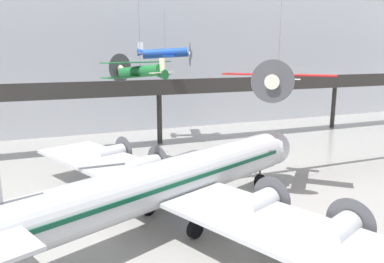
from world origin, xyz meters
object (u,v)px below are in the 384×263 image
Objects in this scene: suspended_plane_red_highwing at (278,81)px; suspended_plane_green_biplane at (140,71)px; suspended_plane_blue_trainer at (165,53)px; airliner_silver_main at (166,183)px.

suspended_plane_red_highwing is 14.74m from suspended_plane_green_biplane.
suspended_plane_blue_trainer is at bearing -58.49° from suspended_plane_green_biplane.
suspended_plane_blue_trainer reaches higher than airliner_silver_main.
suspended_plane_blue_trainer reaches higher than suspended_plane_red_highwing.
airliner_silver_main is 3.64× the size of suspended_plane_red_highwing.
suspended_plane_green_biplane is at bearing -102.69° from suspended_plane_blue_trainer.
suspended_plane_green_biplane is (-9.24, 11.48, 0.48)m from suspended_plane_red_highwing.
suspended_plane_blue_trainer is 1.05× the size of suspended_plane_green_biplane.
suspended_plane_green_biplane is (-6.27, -11.03, -1.79)m from suspended_plane_blue_trainer.
suspended_plane_blue_trainer is at bearing 49.03° from airliner_silver_main.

